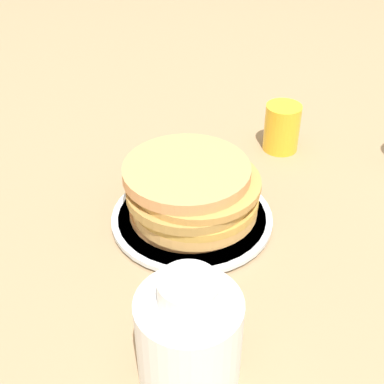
{
  "coord_description": "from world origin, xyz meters",
  "views": [
    {
      "loc": [
        0.57,
        -0.04,
        0.5
      ],
      "look_at": [
        -0.03,
        -0.01,
        0.05
      ],
      "focal_mm": 50.0,
      "sensor_mm": 36.0,
      "label": 1
    }
  ],
  "objects_px": {
    "cream_jug": "(189,335)",
    "pancake_stack": "(192,192)",
    "plate": "(192,218)",
    "juice_glass": "(282,128)"
  },
  "relations": [
    {
      "from": "cream_jug",
      "to": "pancake_stack",
      "type": "bearing_deg",
      "value": 176.8
    },
    {
      "from": "plate",
      "to": "pancake_stack",
      "type": "height_order",
      "value": "pancake_stack"
    },
    {
      "from": "juice_glass",
      "to": "cream_jug",
      "type": "height_order",
      "value": "cream_jug"
    },
    {
      "from": "pancake_stack",
      "to": "juice_glass",
      "type": "xyz_separation_m",
      "value": [
        -0.2,
        0.16,
        -0.01
      ]
    },
    {
      "from": "pancake_stack",
      "to": "cream_jug",
      "type": "distance_m",
      "value": 0.25
    },
    {
      "from": "pancake_stack",
      "to": "juice_glass",
      "type": "distance_m",
      "value": 0.26
    },
    {
      "from": "pancake_stack",
      "to": "cream_jug",
      "type": "height_order",
      "value": "cream_jug"
    },
    {
      "from": "juice_glass",
      "to": "cream_jug",
      "type": "bearing_deg",
      "value": -21.66
    },
    {
      "from": "plate",
      "to": "juice_glass",
      "type": "bearing_deg",
      "value": 140.24
    },
    {
      "from": "pancake_stack",
      "to": "juice_glass",
      "type": "relative_size",
      "value": 2.32
    }
  ]
}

